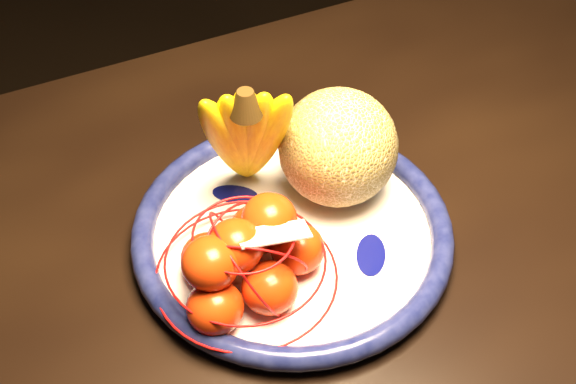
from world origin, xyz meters
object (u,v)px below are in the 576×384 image
dining_table (502,253)px  fruit_bowl (292,233)px  mandarin_bag (246,258)px  banana_bunch (246,132)px  cantaloupe (338,147)px

dining_table → fruit_bowl: bearing=166.0°
mandarin_bag → banana_bunch: bearing=62.2°
dining_table → cantaloupe: 0.27m
mandarin_bag → cantaloupe: bearing=25.5°
fruit_bowl → mandarin_bag: (-0.07, -0.04, 0.04)m
dining_table → mandarin_bag: mandarin_bag is taller
banana_bunch → mandarin_bag: 0.14m
banana_bunch → dining_table: bearing=-6.7°
fruit_bowl → cantaloupe: bearing=24.4°
banana_bunch → cantaloupe: bearing=-0.1°
dining_table → mandarin_bag: bearing=176.1°
cantaloupe → mandarin_bag: bearing=-154.5°
dining_table → banana_bunch: bearing=153.7°
banana_bunch → mandarin_bag: bearing=-94.8°
fruit_bowl → cantaloupe: (0.08, 0.03, 0.07)m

